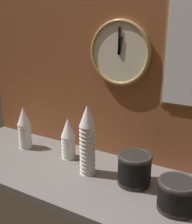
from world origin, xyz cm
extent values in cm
cube|color=slate|center=(0.00, 0.00, -2.00)|extent=(160.00, 56.00, 4.00)
cube|color=brown|center=(0.00, 26.50, 52.50)|extent=(160.00, 3.00, 105.00)
cone|color=white|center=(5.56, 0.59, 5.22)|extent=(7.78, 7.78, 10.43)
cone|color=white|center=(5.56, 0.59, 7.25)|extent=(7.78, 7.78, 10.43)
cone|color=white|center=(5.56, 0.59, 9.29)|extent=(7.78, 7.78, 10.43)
cone|color=white|center=(5.56, 0.59, 11.33)|extent=(7.78, 7.78, 10.43)
cone|color=white|center=(5.56, 0.59, 13.37)|extent=(7.78, 7.78, 10.43)
cone|color=white|center=(5.56, 0.59, 15.40)|extent=(7.78, 7.78, 10.43)
cone|color=white|center=(5.56, 0.59, 17.44)|extent=(7.78, 7.78, 10.43)
cone|color=white|center=(5.56, 0.59, 19.48)|extent=(7.78, 7.78, 10.43)
cone|color=white|center=(5.56, 0.59, 21.51)|extent=(7.78, 7.78, 10.43)
cone|color=white|center=(5.56, 0.59, 23.55)|extent=(7.78, 7.78, 10.43)
cone|color=white|center=(5.56, 0.59, 25.59)|extent=(7.78, 7.78, 10.43)
cone|color=white|center=(5.56, 0.59, 27.63)|extent=(7.78, 7.78, 10.43)
cone|color=white|center=(5.56, 0.59, 29.66)|extent=(7.78, 7.78, 10.43)
cone|color=white|center=(-12.19, 9.43, 5.22)|extent=(7.78, 7.78, 10.43)
cone|color=white|center=(-12.19, 9.43, 7.25)|extent=(7.78, 7.78, 10.43)
cone|color=white|center=(-12.19, 9.43, 9.29)|extent=(7.78, 7.78, 10.43)
cone|color=white|center=(-12.19, 9.43, 11.33)|extent=(7.78, 7.78, 10.43)
cone|color=white|center=(-12.19, 9.43, 13.37)|extent=(7.78, 7.78, 10.43)
cone|color=white|center=(-12.19, 9.43, 15.40)|extent=(7.78, 7.78, 10.43)
cone|color=white|center=(-12.19, 9.43, 17.44)|extent=(7.78, 7.78, 10.43)
cone|color=white|center=(-42.04, 7.48, 5.22)|extent=(7.78, 7.78, 10.43)
cone|color=white|center=(-42.04, 7.48, 7.25)|extent=(7.78, 7.78, 10.43)
cone|color=white|center=(-42.04, 7.48, 9.29)|extent=(7.78, 7.78, 10.43)
cone|color=white|center=(-42.04, 7.48, 11.33)|extent=(7.78, 7.78, 10.43)
cone|color=white|center=(-42.04, 7.48, 13.37)|extent=(7.78, 7.78, 10.43)
cone|color=white|center=(-42.04, 7.48, 15.40)|extent=(7.78, 7.78, 10.43)
cone|color=white|center=(-42.04, 7.48, 17.44)|extent=(7.78, 7.78, 10.43)
cone|color=white|center=(-42.04, 7.48, 19.48)|extent=(7.78, 7.78, 10.43)
cylinder|color=black|center=(28.98, 3.39, 2.36)|extent=(15.11, 15.11, 4.72)
cylinder|color=black|center=(28.98, 3.39, 4.30)|extent=(15.11, 15.11, 4.72)
cylinder|color=black|center=(28.98, 3.39, 6.23)|extent=(15.11, 15.11, 4.72)
cylinder|color=black|center=(28.98, 3.39, 8.17)|extent=(15.11, 15.11, 4.72)
cylinder|color=black|center=(28.98, 3.39, 10.10)|extent=(15.11, 15.11, 4.72)
cylinder|color=black|center=(28.98, 3.39, 12.04)|extent=(15.11, 15.11, 4.72)
torus|color=#302D2A|center=(28.98, 3.39, 13.69)|extent=(15.60, 15.60, 1.70)
cylinder|color=black|center=(50.72, -5.54, 2.36)|extent=(15.11, 15.11, 4.72)
cylinder|color=black|center=(50.72, -5.54, 4.30)|extent=(15.11, 15.11, 4.72)
cylinder|color=black|center=(50.72, -5.54, 6.23)|extent=(15.11, 15.11, 4.72)
cylinder|color=black|center=(50.72, -5.54, 8.17)|extent=(15.11, 15.11, 4.72)
cylinder|color=black|center=(50.72, -5.54, 10.10)|extent=(15.11, 15.11, 4.72)
torus|color=#302D2A|center=(50.72, -5.54, 11.75)|extent=(15.60, 15.60, 1.70)
cylinder|color=beige|center=(10.51, 23.90, 56.43)|extent=(31.71, 1.80, 31.71)
torus|color=#AD894C|center=(10.51, 23.09, 56.43)|extent=(32.43, 1.98, 32.43)
cube|color=black|center=(10.98, 22.60, 60.37)|extent=(2.35, 0.60, 8.04)
cube|color=black|center=(10.53, 22.60, 62.61)|extent=(1.03, 0.60, 12.37)
cylinder|color=black|center=(10.51, 22.60, 56.43)|extent=(1.59, 0.60, 1.59)
camera|label=1|loc=(70.98, -103.45, 71.01)|focal=45.00mm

